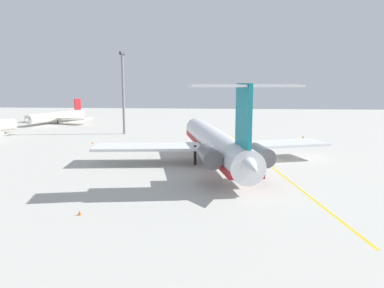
{
  "coord_description": "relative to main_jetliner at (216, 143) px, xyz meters",
  "views": [
    {
      "loc": [
        -68.7,
        9.31,
        14.28
      ],
      "look_at": [
        -2.62,
        14.85,
        3.35
      ],
      "focal_mm": 34.63,
      "sensor_mm": 36.0,
      "label": 1
    }
  ],
  "objects": [
    {
      "name": "ground",
      "position": [
        3.96,
        -10.54,
        -3.89
      ],
      "size": [
        281.93,
        281.93,
        0.0
      ],
      "primitive_type": "plane",
      "color": "#B7B5AD"
    },
    {
      "name": "main_jetliner",
      "position": [
        0.0,
        0.0,
        0.0
      ],
      "size": [
        48.56,
        43.34,
        14.28
      ],
      "rotation": [
        0.0,
        0.0,
        0.23
      ],
      "color": "silver",
      "rests_on": "ground"
    },
    {
      "name": "airliner_far_right",
      "position": [
        62.53,
        58.28,
        -1.43
      ],
      "size": [
        27.5,
        27.55,
        8.38
      ],
      "rotation": [
        0.0,
        0.0,
        2.83
      ],
      "color": "silver",
      "rests_on": "ground"
    },
    {
      "name": "ground_crew_near_tail",
      "position": [
        24.95,
        -20.47,
        -2.74
      ],
      "size": [
        0.29,
        0.44,
        1.82
      ],
      "rotation": [
        0.0,
        0.0,
        0.34
      ],
      "color": "black",
      "rests_on": "ground"
    },
    {
      "name": "safety_cone_nose",
      "position": [
        -27.19,
        14.27,
        -3.62
      ],
      "size": [
        0.4,
        0.4,
        0.55
      ],
      "primitive_type": "cone",
      "color": "#EA590F",
      "rests_on": "ground"
    },
    {
      "name": "safety_cone_wingtip",
      "position": [
        19.75,
        29.55,
        -3.62
      ],
      "size": [
        0.4,
        0.4,
        0.55
      ],
      "primitive_type": "cone",
      "color": "#EA590F",
      "rests_on": "ground"
    },
    {
      "name": "taxiway_centreline",
      "position": [
        1.34,
        -9.27,
        -3.89
      ],
      "size": [
        69.69,
        11.45,
        0.01
      ],
      "primitive_type": "cube",
      "rotation": [
        0.0,
        0.0,
        0.16
      ],
      "color": "gold",
      "rests_on": "ground"
    },
    {
      "name": "light_mast",
      "position": [
        37.78,
        26.71,
        8.67
      ],
      "size": [
        4.0,
        0.7,
        22.73
      ],
      "color": "slate",
      "rests_on": "ground"
    }
  ]
}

